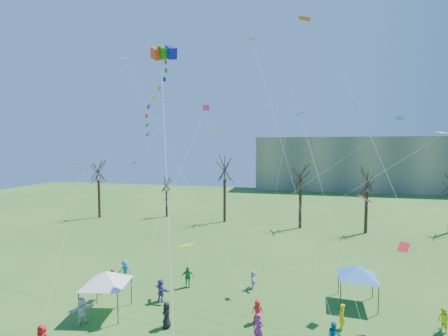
% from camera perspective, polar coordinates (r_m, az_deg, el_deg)
% --- Properties ---
extents(distant_building, '(60.00, 14.00, 15.00)m').
position_cam_1_polar(distant_building, '(97.06, 24.27, 0.71)').
color(distant_building, gray).
rests_on(distant_building, ground).
extents(bare_tree_row, '(70.19, 8.88, 11.00)m').
position_cam_1_polar(bare_tree_row, '(49.08, 13.15, -2.19)').
color(bare_tree_row, black).
rests_on(bare_tree_row, ground).
extents(big_box_kite, '(3.81, 6.39, 20.42)m').
position_cam_1_polar(big_box_kite, '(22.51, -12.53, 9.65)').
color(big_box_kite, '#EF3710').
rests_on(big_box_kite, ground).
extents(canopy_tent_white, '(4.17, 4.17, 3.18)m').
position_cam_1_polar(canopy_tent_white, '(25.71, -20.76, -18.22)').
color(canopy_tent_white, '#3F3F44').
rests_on(canopy_tent_white, ground).
extents(canopy_tent_blue, '(4.01, 4.01, 3.01)m').
position_cam_1_polar(canopy_tent_blue, '(27.67, 23.25, -16.99)').
color(canopy_tent_blue, '#3F3F44').
rests_on(canopy_tent_blue, ground).
extents(festival_crowd, '(25.98, 13.01, 1.86)m').
position_cam_1_polar(festival_crowd, '(23.32, -0.49, -25.32)').
color(festival_crowd, red).
rests_on(festival_crowd, ground).
extents(small_kites_aloft, '(30.53, 19.42, 32.66)m').
position_cam_1_polar(small_kites_aloft, '(24.28, 6.81, 5.65)').
color(small_kites_aloft, '#FF5A0D').
rests_on(small_kites_aloft, ground).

